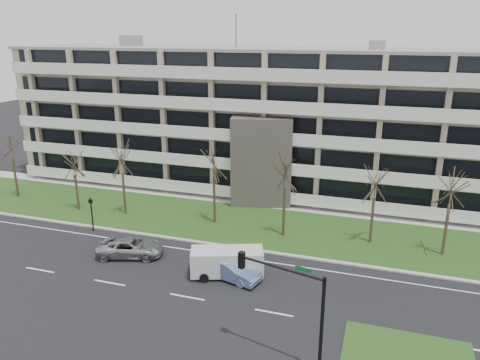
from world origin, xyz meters
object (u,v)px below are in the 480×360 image
(blue_sedan, at_px, (230,269))
(traffic_signal, at_px, (292,301))
(white_van, at_px, (228,260))
(pedestrian_signal, at_px, (91,210))
(silver_pickup, at_px, (130,247))

(blue_sedan, distance_m, traffic_signal, 10.04)
(blue_sedan, height_order, traffic_signal, traffic_signal)
(blue_sedan, distance_m, white_van, 0.72)
(blue_sedan, relative_size, traffic_signal, 0.76)
(white_van, relative_size, pedestrian_signal, 1.79)
(blue_sedan, relative_size, pedestrian_signal, 1.45)
(silver_pickup, height_order, blue_sedan, blue_sedan)
(traffic_signal, distance_m, pedestrian_signal, 23.56)
(traffic_signal, bearing_deg, white_van, 142.65)
(white_van, bearing_deg, blue_sedan, -73.07)
(blue_sedan, relative_size, white_van, 0.81)
(white_van, bearing_deg, pedestrian_signal, 145.33)
(pedestrian_signal, bearing_deg, blue_sedan, -3.31)
(white_van, distance_m, pedestrian_signal, 14.60)
(white_van, relative_size, traffic_signal, 0.94)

